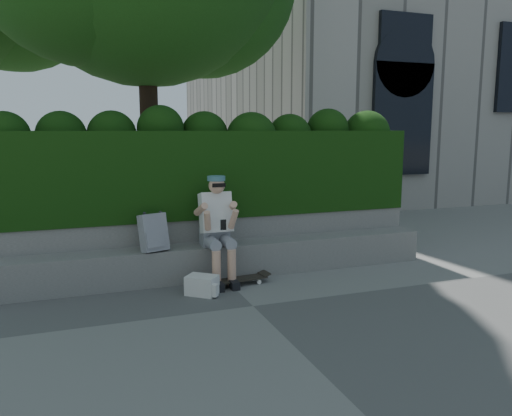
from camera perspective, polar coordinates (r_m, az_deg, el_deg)
name	(u,v)px	position (r m, az deg, el deg)	size (l,w,h in m)	color
ground	(253,306)	(5.72, -0.34, -11.15)	(80.00, 80.00, 0.00)	slate
bench_ledge	(222,260)	(6.79, -3.92, -5.93)	(6.00, 0.45, 0.45)	gray
planter_wall	(213,242)	(7.20, -4.99, -3.85)	(6.00, 0.50, 0.75)	gray
hedge	(208,173)	(7.26, -5.56, 4.05)	(6.00, 1.00, 1.20)	black
person	(217,224)	(6.47, -4.48, -1.88)	(0.40, 0.76, 1.38)	gray
skateboard	(236,280)	(6.42, -2.28, -8.22)	(0.83, 0.30, 0.09)	black
backpack_plaid	(153,233)	(6.40, -11.64, -2.77)	(0.32, 0.17, 0.47)	#ABACB0
backpack_ground	(202,285)	(6.10, -6.19, -8.75)	(0.36, 0.25, 0.23)	white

